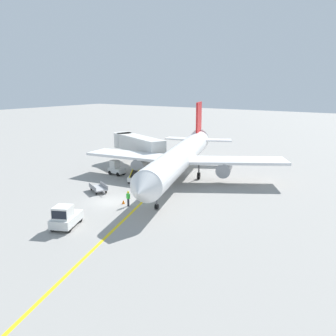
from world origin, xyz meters
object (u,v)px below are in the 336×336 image
at_px(baggage_cart_loaded, 98,188).
at_px(safety_cone_nose_right, 177,175).
at_px(ground_crew_marshaller, 128,198).
at_px(safety_cone_nose_left, 123,202).
at_px(baggage_tug_near_wing, 116,168).
at_px(jet_bridge, 135,144).
at_px(belt_loader_forward_hold, 136,175).
at_px(pushback_tug, 65,217).
at_px(airliner, 181,156).

height_order(baggage_cart_loaded, safety_cone_nose_right, baggage_cart_loaded).
xyz_separation_m(ground_crew_marshaller, safety_cone_nose_left, (-0.97, 0.29, -0.69)).
xyz_separation_m(baggage_tug_near_wing, baggage_cart_loaded, (4.08, -7.76, -0.46)).
bearing_deg(ground_crew_marshaller, jet_bridge, 126.89).
xyz_separation_m(belt_loader_forward_hold, safety_cone_nose_right, (3.47, 5.11, -0.56)).
distance_m(jet_bridge, ground_crew_marshaller, 21.03).
relative_size(belt_loader_forward_hold, ground_crew_marshaller, 2.96).
bearing_deg(pushback_tug, airliner, 89.85).
bearing_deg(ground_crew_marshaller, belt_loader_forward_hold, 124.60).
height_order(pushback_tug, baggage_tug_near_wing, pushback_tug).
height_order(pushback_tug, ground_crew_marshaller, pushback_tug).
height_order(airliner, baggage_tug_near_wing, airliner).
bearing_deg(safety_cone_nose_left, baggage_cart_loaded, 162.31).
bearing_deg(belt_loader_forward_hold, safety_cone_nose_left, -59.06).
bearing_deg(belt_loader_forward_hold, jet_bridge, 129.28).
relative_size(pushback_tug, ground_crew_marshaller, 2.39).
bearing_deg(safety_cone_nose_right, safety_cone_nose_left, -83.27).
height_order(baggage_cart_loaded, safety_cone_nose_left, baggage_cart_loaded).
height_order(safety_cone_nose_left, safety_cone_nose_right, same).
bearing_deg(baggage_cart_loaded, safety_cone_nose_right, 71.14).
bearing_deg(safety_cone_nose_left, airliner, 89.60).
bearing_deg(safety_cone_nose_right, baggage_cart_loaded, -108.86).
distance_m(airliner, safety_cone_nose_left, 12.42).
distance_m(pushback_tug, safety_cone_nose_right, 21.83).
height_order(pushback_tug, belt_loader_forward_hold, belt_loader_forward_hold).
distance_m(pushback_tug, baggage_tug_near_wing, 20.24).
xyz_separation_m(ground_crew_marshaller, safety_cone_nose_right, (-2.57, 13.87, -0.69)).
bearing_deg(airliner, belt_loader_forward_hold, -145.56).
bearing_deg(jet_bridge, belt_loader_forward_hold, -50.72).
distance_m(jet_bridge, baggage_tug_near_wing, 7.55).
distance_m(belt_loader_forward_hold, baggage_cart_loaded, 6.70).
bearing_deg(safety_cone_nose_right, belt_loader_forward_hold, -124.22).
distance_m(baggage_tug_near_wing, ground_crew_marshaller, 14.52).
distance_m(airliner, belt_loader_forward_hold, 6.79).
distance_m(airliner, safety_cone_nose_right, 3.94).
relative_size(jet_bridge, pushback_tug, 3.18).
xyz_separation_m(baggage_cart_loaded, ground_crew_marshaller, (6.59, -2.09, 0.44)).
xyz_separation_m(jet_bridge, pushback_tug, (11.59, -24.58, -2.55)).
relative_size(airliner, safety_cone_nose_right, 77.82).
relative_size(pushback_tug, belt_loader_forward_hold, 0.81).
distance_m(jet_bridge, belt_loader_forward_hold, 10.61).
distance_m(airliner, baggage_cart_loaded, 12.06).
height_order(jet_bridge, safety_cone_nose_left, jet_bridge).
relative_size(pushback_tug, safety_cone_nose_left, 9.24).
bearing_deg(belt_loader_forward_hold, baggage_cart_loaded, -94.71).
distance_m(airliner, ground_crew_marshaller, 12.58).
xyz_separation_m(jet_bridge, safety_cone_nose_right, (9.96, -2.82, -3.32)).
bearing_deg(airliner, ground_crew_marshaller, -85.89).
xyz_separation_m(baggage_tug_near_wing, safety_cone_nose_right, (8.11, 4.02, -0.71)).
bearing_deg(safety_cone_nose_right, pushback_tug, -85.71).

